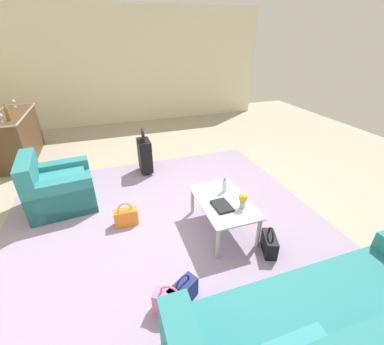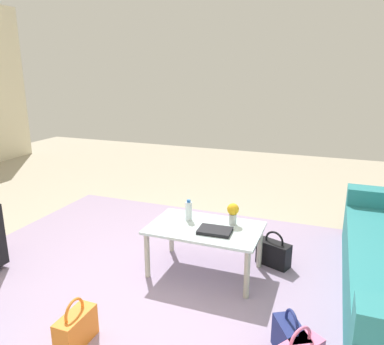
% 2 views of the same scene
% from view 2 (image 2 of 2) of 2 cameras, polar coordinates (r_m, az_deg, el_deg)
% --- Properties ---
extents(ground_plane, '(12.00, 12.00, 0.00)m').
position_cam_2_polar(ground_plane, '(3.43, -7.61, -17.47)').
color(ground_plane, '#A89E89').
extents(area_rug, '(5.20, 4.40, 0.01)m').
position_cam_2_polar(area_rug, '(3.07, 1.11, -21.64)').
color(area_rug, '#9984A3').
rests_on(area_rug, ground).
extents(coffee_table, '(1.02, 0.64, 0.46)m').
position_cam_2_polar(coffee_table, '(3.49, 1.99, -9.20)').
color(coffee_table, silver).
rests_on(coffee_table, ground).
extents(water_bottle, '(0.06, 0.06, 0.20)m').
position_cam_2_polar(water_bottle, '(3.58, -0.50, -5.84)').
color(water_bottle, silver).
rests_on(water_bottle, coffee_table).
extents(coffee_table_book, '(0.30, 0.22, 0.03)m').
position_cam_2_polar(coffee_table_book, '(3.36, 3.51, -8.84)').
color(coffee_table_book, black).
rests_on(coffee_table_book, coffee_table).
extents(flower_vase, '(0.11, 0.11, 0.21)m').
position_cam_2_polar(flower_vase, '(3.49, 6.26, -5.98)').
color(flower_vase, '#B2B7BC').
rests_on(flower_vase, coffee_table).
extents(handbag_navy, '(0.28, 0.35, 0.36)m').
position_cam_2_polar(handbag_navy, '(2.77, 14.75, -23.60)').
color(handbag_navy, navy).
rests_on(handbag_navy, ground).
extents(handbag_black, '(0.35, 0.24, 0.36)m').
position_cam_2_polar(handbag_black, '(3.80, 12.32, -11.91)').
color(handbag_black, black).
rests_on(handbag_black, ground).
extents(handbag_orange, '(0.14, 0.32, 0.36)m').
position_cam_2_polar(handbag_orange, '(2.91, -17.25, -21.74)').
color(handbag_orange, orange).
rests_on(handbag_orange, ground).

